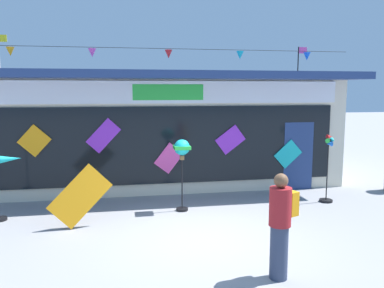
# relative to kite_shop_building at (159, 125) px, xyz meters

# --- Properties ---
(ground_plane) EXTENTS (80.00, 80.00, 0.00)m
(ground_plane) POSITION_rel_kite_shop_building_xyz_m (0.26, -6.11, -1.74)
(ground_plane) COLOR gray
(kite_shop_building) EXTENTS (11.06, 6.68, 4.67)m
(kite_shop_building) POSITION_rel_kite_shop_building_xyz_m (0.00, 0.00, 0.00)
(kite_shop_building) COLOR beige
(kite_shop_building) RESTS_ON ground_plane
(wind_spinner_far_left) EXTENTS (0.72, 0.35, 1.51)m
(wind_spinner_far_left) POSITION_rel_kite_shop_building_xyz_m (-3.86, -4.24, -0.65)
(wind_spinner_far_left) COLOR black
(wind_spinner_far_left) RESTS_ON ground_plane
(wind_spinner_left) EXTENTS (0.39, 0.39, 1.76)m
(wind_spinner_left) POSITION_rel_kite_shop_building_xyz_m (0.14, -4.26, -0.29)
(wind_spinner_left) COLOR black
(wind_spinner_left) RESTS_ON ground_plane
(wind_spinner_center_left) EXTENTS (0.35, 0.35, 1.80)m
(wind_spinner_center_left) POSITION_rel_kite_shop_building_xyz_m (4.01, -4.21, -0.78)
(wind_spinner_center_left) COLOR black
(wind_spinner_center_left) RESTS_ON ground_plane
(person_near_camera) EXTENTS (0.48, 0.40, 1.68)m
(person_near_camera) POSITION_rel_kite_shop_building_xyz_m (1.10, -7.98, -0.85)
(person_near_camera) COLOR #333D56
(person_near_camera) RESTS_ON ground_plane
(display_kite_on_ground) EXTENTS (1.38, 0.25, 1.38)m
(display_kite_on_ground) POSITION_rel_kite_shop_building_xyz_m (-2.18, -5.05, -1.05)
(display_kite_on_ground) COLOR orange
(display_kite_on_ground) RESTS_ON ground_plane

